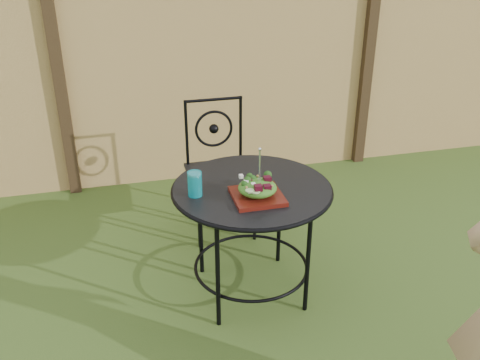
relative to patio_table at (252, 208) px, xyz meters
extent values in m
plane|color=#284716|center=(0.21, -0.49, -0.59)|extent=(60.00, 60.00, 0.00)
cube|color=tan|center=(0.21, 1.71, 0.31)|extent=(8.00, 0.05, 1.80)
cube|color=black|center=(-1.09, 1.66, 0.36)|extent=(0.09, 0.09, 1.90)
cube|color=black|center=(1.51, 1.66, 0.36)|extent=(0.09, 0.09, 1.90)
cylinder|color=black|center=(0.00, 0.00, 0.13)|extent=(0.90, 0.90, 0.02)
torus|color=black|center=(0.00, 0.00, 0.12)|extent=(0.92, 0.92, 0.02)
torus|color=black|center=(0.00, 0.00, -0.41)|extent=(0.70, 0.70, 0.02)
cylinder|color=black|center=(0.26, 0.26, -0.23)|extent=(0.03, 0.03, 0.71)
cylinder|color=black|center=(-0.26, 0.26, -0.23)|extent=(0.03, 0.03, 0.71)
cylinder|color=black|center=(-0.26, -0.26, -0.23)|extent=(0.03, 0.03, 0.71)
cylinder|color=black|center=(0.26, -0.26, -0.23)|extent=(0.03, 0.03, 0.71)
cube|color=black|center=(-0.02, 0.76, -0.14)|extent=(0.46, 0.46, 0.03)
cylinder|color=black|center=(-0.02, 0.97, 0.35)|extent=(0.42, 0.02, 0.02)
torus|color=black|center=(-0.02, 0.97, 0.13)|extent=(0.28, 0.02, 0.28)
cylinder|color=black|center=(-0.22, 0.56, -0.37)|extent=(0.02, 0.02, 0.44)
cylinder|color=black|center=(0.18, 0.56, -0.37)|extent=(0.02, 0.02, 0.44)
cylinder|color=black|center=(-0.22, 0.96, -0.37)|extent=(0.02, 0.02, 0.44)
cylinder|color=black|center=(0.18, 0.96, -0.37)|extent=(0.02, 0.02, 0.44)
cylinder|color=black|center=(-0.22, 0.97, 0.11)|extent=(0.02, 0.02, 0.50)
cylinder|color=black|center=(0.18, 0.97, 0.11)|extent=(0.02, 0.02, 0.50)
cube|color=#46150A|center=(-0.01, -0.14, 0.15)|extent=(0.27, 0.27, 0.02)
ellipsoid|color=#235614|center=(-0.01, -0.14, 0.20)|extent=(0.21, 0.21, 0.08)
cylinder|color=silver|center=(0.00, -0.14, 0.33)|extent=(0.01, 0.01, 0.18)
cylinder|color=#0C838F|center=(-0.33, -0.02, 0.21)|extent=(0.08, 0.08, 0.14)
camera|label=1|loc=(-0.73, -2.60, 1.52)|focal=40.00mm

